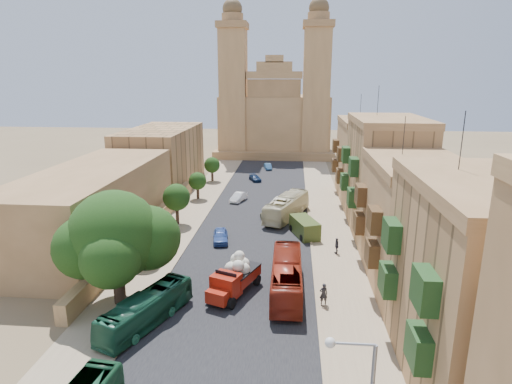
% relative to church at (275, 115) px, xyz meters
% --- Properties ---
extents(ground, '(260.00, 260.00, 0.00)m').
position_rel_church_xyz_m(ground, '(0.00, -78.61, -9.52)').
color(ground, brown).
extents(road_surface, '(14.00, 140.00, 0.01)m').
position_rel_church_xyz_m(road_surface, '(0.00, -48.61, -9.51)').
color(road_surface, black).
rests_on(road_surface, ground).
extents(sidewalk_east, '(5.00, 140.00, 0.01)m').
position_rel_church_xyz_m(sidewalk_east, '(9.50, -48.61, -9.51)').
color(sidewalk_east, '#978063').
rests_on(sidewalk_east, ground).
extents(sidewalk_west, '(5.00, 140.00, 0.01)m').
position_rel_church_xyz_m(sidewalk_west, '(-9.50, -48.61, -9.51)').
color(sidewalk_west, '#978063').
rests_on(sidewalk_west, ground).
extents(kerb_east, '(0.25, 140.00, 0.12)m').
position_rel_church_xyz_m(kerb_east, '(7.00, -48.61, -9.46)').
color(kerb_east, '#978063').
rests_on(kerb_east, ground).
extents(kerb_west, '(0.25, 140.00, 0.12)m').
position_rel_church_xyz_m(kerb_west, '(-7.00, -48.61, -9.46)').
color(kerb_west, '#978063').
rests_on(kerb_west, ground).
extents(townhouse_a, '(9.00, 14.00, 16.40)m').
position_rel_church_xyz_m(townhouse_a, '(15.95, -81.61, -3.11)').
color(townhouse_a, '#AC7E4E').
rests_on(townhouse_a, ground).
extents(townhouse_b, '(9.00, 14.00, 14.90)m').
position_rel_church_xyz_m(townhouse_b, '(15.95, -67.61, -3.86)').
color(townhouse_b, '#A17649').
rests_on(townhouse_b, ground).
extents(townhouse_c, '(9.00, 14.00, 17.40)m').
position_rel_church_xyz_m(townhouse_c, '(15.95, -53.61, -2.61)').
color(townhouse_c, '#AC7E4E').
rests_on(townhouse_c, ground).
extents(townhouse_d, '(9.00, 14.00, 15.90)m').
position_rel_church_xyz_m(townhouse_d, '(15.95, -39.61, -3.36)').
color(townhouse_d, '#A17649').
rests_on(townhouse_d, ground).
extents(west_wall, '(1.00, 40.00, 1.80)m').
position_rel_church_xyz_m(west_wall, '(-12.50, -58.61, -8.62)').
color(west_wall, '#A17649').
rests_on(west_wall, ground).
extents(west_building_low, '(10.00, 28.00, 8.40)m').
position_rel_church_xyz_m(west_building_low, '(-18.00, -60.61, -5.32)').
color(west_building_low, olive).
rests_on(west_building_low, ground).
extents(west_building_mid, '(10.00, 22.00, 10.00)m').
position_rel_church_xyz_m(west_building_mid, '(-18.00, -34.61, -4.52)').
color(west_building_mid, '#AC7E4E').
rests_on(west_building_mid, ground).
extents(church, '(28.00, 22.50, 36.30)m').
position_rel_church_xyz_m(church, '(0.00, 0.00, 0.00)').
color(church, '#A17649').
rests_on(church, ground).
extents(ficus_tree, '(9.71, 8.93, 9.71)m').
position_rel_church_xyz_m(ficus_tree, '(-9.41, -74.61, -3.78)').
color(ficus_tree, '#34241A').
rests_on(ficus_tree, ground).
extents(street_tree_a, '(2.80, 2.80, 4.31)m').
position_rel_church_xyz_m(street_tree_a, '(-10.00, -66.61, -6.64)').
color(street_tree_a, '#34241A').
rests_on(street_tree_a, ground).
extents(street_tree_b, '(3.48, 3.48, 5.35)m').
position_rel_church_xyz_m(street_tree_b, '(-10.00, -54.61, -5.93)').
color(street_tree_b, '#34241A').
rests_on(street_tree_b, ground).
extents(street_tree_c, '(2.75, 2.75, 4.23)m').
position_rel_church_xyz_m(street_tree_c, '(-10.00, -42.61, -6.69)').
color(street_tree_c, '#34241A').
rests_on(street_tree_c, ground).
extents(street_tree_d, '(2.88, 2.88, 4.42)m').
position_rel_church_xyz_m(street_tree_d, '(-10.00, -30.61, -6.56)').
color(street_tree_d, '#34241A').
rests_on(street_tree_d, ground).
extents(red_truck, '(4.40, 6.60, 3.65)m').
position_rel_church_xyz_m(red_truck, '(-0.16, -72.23, -7.91)').
color(red_truck, '#9E1B0C').
rests_on(red_truck, ground).
extents(olive_pickup, '(3.76, 5.41, 2.05)m').
position_rel_church_xyz_m(olive_pickup, '(6.25, -57.29, -8.51)').
color(olive_pickup, '#394A1B').
rests_on(olive_pickup, ground).
extents(bus_green_north, '(5.35, 9.22, 2.53)m').
position_rel_church_xyz_m(bus_green_north, '(-6.15, -77.61, -8.25)').
color(bus_green_north, '#184C34').
rests_on(bus_green_north, ground).
extents(bus_red_east, '(2.65, 10.91, 3.03)m').
position_rel_church_xyz_m(bus_red_east, '(4.39, -71.51, -8.00)').
color(bus_red_east, maroon).
rests_on(bus_red_east, ground).
extents(bus_cream_east, '(6.19, 11.18, 3.05)m').
position_rel_church_xyz_m(bus_cream_east, '(4.00, -50.77, -7.99)').
color(bus_cream_east, beige).
rests_on(bus_cream_east, ground).
extents(car_blue_a, '(2.37, 4.42, 1.43)m').
position_rel_church_xyz_m(car_blue_a, '(-3.42, -60.22, -8.80)').
color(car_blue_a, '#2F4E9A').
rests_on(car_blue_a, ground).
extents(car_white_a, '(2.47, 4.21, 1.31)m').
position_rel_church_xyz_m(car_white_a, '(-3.50, -43.39, -8.86)').
color(car_white_a, white).
rests_on(car_white_a, ground).
extents(car_cream, '(3.79, 5.32, 1.35)m').
position_rel_church_xyz_m(car_cream, '(2.09, -52.73, -8.84)').
color(car_cream, '#B8B28A').
rests_on(car_cream, ground).
extents(car_dkblue, '(2.88, 4.03, 1.08)m').
position_rel_church_xyz_m(car_dkblue, '(-2.21, -29.88, -8.97)').
color(car_dkblue, '#0E2247').
rests_on(car_dkblue, ground).
extents(car_white_b, '(2.71, 4.11, 1.30)m').
position_rel_church_xyz_m(car_white_b, '(2.79, -44.43, -8.86)').
color(car_white_b, white).
rests_on(car_white_b, ground).
extents(car_blue_b, '(1.97, 3.79, 1.19)m').
position_rel_church_xyz_m(car_blue_b, '(-0.50, -19.38, -8.92)').
color(car_blue_b, '#356392').
rests_on(car_blue_b, ground).
extents(pedestrian_a, '(0.76, 0.57, 1.90)m').
position_rel_church_xyz_m(pedestrian_a, '(7.50, -73.40, -8.57)').
color(pedestrian_a, '#242327').
rests_on(pedestrian_a, ground).
extents(pedestrian_c, '(0.57, 1.08, 1.76)m').
position_rel_church_xyz_m(pedestrian_c, '(9.58, -62.47, -8.64)').
color(pedestrian_c, '#35333C').
rests_on(pedestrian_c, ground).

